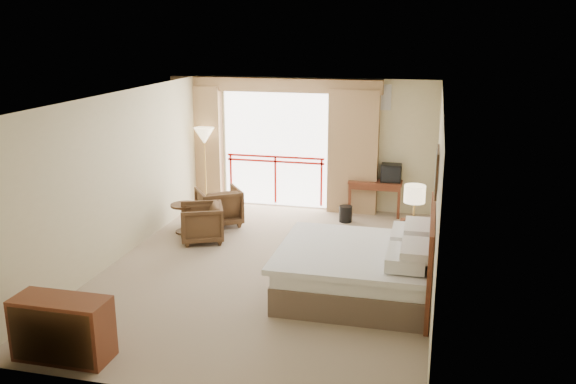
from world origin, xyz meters
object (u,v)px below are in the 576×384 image
(armchair_near, at_px, (202,241))
(dresser, at_px, (62,329))
(desk, at_px, (376,187))
(tv, at_px, (391,173))
(wastebasket, at_px, (346,214))
(nightstand, at_px, (412,241))
(bed, at_px, (359,269))
(table_lamp, at_px, (415,195))
(armchair_far, at_px, (220,224))
(side_table, at_px, (184,213))
(floor_lamp, at_px, (204,139))

(armchair_near, relative_size, dresser, 0.67)
(desk, xyz_separation_m, tv, (0.30, -0.05, 0.33))
(desk, relative_size, wastebasket, 3.38)
(nightstand, height_order, armchair_near, nightstand)
(bed, bearing_deg, dresser, -140.56)
(table_lamp, height_order, armchair_far, table_lamp)
(bed, height_order, wastebasket, bed)
(desk, relative_size, dresser, 0.96)
(side_table, bearing_deg, wastebasket, 25.70)
(nightstand, xyz_separation_m, floor_lamp, (-4.38, 2.10, 1.14))
(side_table, bearing_deg, desk, 31.87)
(wastebasket, xyz_separation_m, dresser, (-2.41, -5.79, 0.21))
(table_lamp, distance_m, wastebasket, 2.32)
(nightstand, distance_m, tv, 2.48)
(floor_lamp, xyz_separation_m, dresser, (0.63, -6.19, -1.07))
(nightstand, relative_size, desk, 0.57)
(side_table, relative_size, floor_lamp, 0.32)
(armchair_near, bearing_deg, side_table, -150.18)
(tv, bearing_deg, floor_lamp, -171.89)
(table_lamp, height_order, dresser, table_lamp)
(armchair_far, bearing_deg, floor_lamp, -93.59)
(table_lamp, xyz_separation_m, armchair_near, (-3.66, -0.05, -1.08))
(desk, distance_m, wastebasket, 0.94)
(bed, height_order, armchair_near, bed)
(table_lamp, relative_size, floor_lamp, 0.36)
(desk, bearing_deg, bed, -87.35)
(armchair_far, xyz_separation_m, side_table, (-0.46, -0.60, 0.37))
(armchair_far, height_order, floor_lamp, floor_lamp)
(desk, xyz_separation_m, armchair_near, (-2.82, -2.41, -0.54))
(armchair_far, height_order, dresser, dresser)
(bed, bearing_deg, wastebasket, 101.63)
(desk, xyz_separation_m, side_table, (-3.29, -2.05, -0.17))
(table_lamp, distance_m, armchair_far, 3.94)
(bed, height_order, desk, bed)
(wastebasket, xyz_separation_m, armchair_far, (-2.34, -0.75, -0.16))
(table_lamp, bearing_deg, side_table, 175.76)
(tv, height_order, wastebasket, tv)
(nightstand, bearing_deg, bed, -111.64)
(bed, height_order, floor_lamp, floor_lamp)
(side_table, bearing_deg, armchair_near, -37.15)
(bed, bearing_deg, armchair_far, 140.08)
(side_table, xyz_separation_m, floor_lamp, (-0.24, 1.74, 1.07))
(nightstand, xyz_separation_m, table_lamp, (0.00, 0.05, 0.78))
(armchair_near, bearing_deg, floor_lamp, 175.87)
(armchair_far, bearing_deg, side_table, 17.67)
(bed, relative_size, nightstand, 3.48)
(table_lamp, xyz_separation_m, tv, (-0.54, 2.30, -0.21))
(tv, height_order, floor_lamp, floor_lamp)
(desk, bearing_deg, tv, -9.71)
(armchair_near, xyz_separation_m, dresser, (-0.09, -4.09, 0.37))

